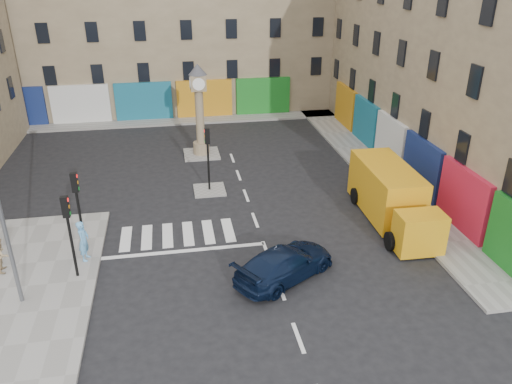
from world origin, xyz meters
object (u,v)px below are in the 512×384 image
object	(u,v)px
clock_pillar	(199,105)
pedestrian_blue	(84,241)
traffic_light_left_far	(77,199)
traffic_light_left_near	(68,224)
traffic_light_island	(208,149)
pedestrian_tan	(1,254)
navy_sedan	(285,263)
yellow_van	(391,196)

from	to	relation	value
clock_pillar	pedestrian_blue	size ratio (longest dim) A/B	3.23
traffic_light_left_far	traffic_light_left_near	bearing A→B (deg)	-90.00
traffic_light_island	pedestrian_blue	distance (m)	9.07
traffic_light_left_far	pedestrian_tan	distance (m)	3.85
traffic_light_island	pedestrian_tan	bearing A→B (deg)	-144.10
navy_sedan	clock_pillar	bearing A→B (deg)	-23.85
traffic_light_left_near	clock_pillar	size ratio (longest dim) A/B	0.61
clock_pillar	yellow_van	world-z (taller)	clock_pillar
clock_pillar	pedestrian_tan	world-z (taller)	clock_pillar
yellow_van	pedestrian_tan	size ratio (longest dim) A/B	4.73
pedestrian_blue	pedestrian_tan	xyz separation A→B (m)	(-3.36, -0.29, -0.16)
traffic_light_island	clock_pillar	distance (m)	6.07
traffic_light_left_far	clock_pillar	world-z (taller)	clock_pillar
traffic_light_left_near	traffic_light_left_far	distance (m)	2.40
traffic_light_left_near	clock_pillar	distance (m)	15.19
traffic_light_left_near	pedestrian_blue	size ratio (longest dim) A/B	1.96
navy_sedan	yellow_van	distance (m)	7.73
pedestrian_tan	pedestrian_blue	bearing A→B (deg)	-92.94
yellow_van	pedestrian_tan	distance (m)	18.39
navy_sedan	yellow_van	bearing A→B (deg)	-90.26
traffic_light_left_near	pedestrian_tan	world-z (taller)	traffic_light_left_near
pedestrian_blue	pedestrian_tan	distance (m)	3.37
clock_pillar	pedestrian_tan	bearing A→B (deg)	-126.35
traffic_light_island	pedestrian_tan	size ratio (longest dim) A/B	2.36
yellow_van	traffic_light_left_near	bearing A→B (deg)	-168.61
navy_sedan	yellow_van	world-z (taller)	yellow_van
navy_sedan	pedestrian_blue	world-z (taller)	pedestrian_blue
traffic_light_island	clock_pillar	world-z (taller)	clock_pillar
clock_pillar	navy_sedan	size ratio (longest dim) A/B	1.27
navy_sedan	pedestrian_tan	xyz separation A→B (m)	(-11.80, 2.40, 0.24)
pedestrian_blue	yellow_van	bearing A→B (deg)	-73.78
traffic_light_left_near	pedestrian_blue	world-z (taller)	traffic_light_left_near
pedestrian_blue	clock_pillar	bearing A→B (deg)	-15.15
traffic_light_island	pedestrian_blue	size ratio (longest dim) A/B	1.96
traffic_light_island	pedestrian_blue	world-z (taller)	traffic_light_island
traffic_light_left_near	pedestrian_blue	xyz separation A→B (m)	(0.21, 1.25, -1.53)
pedestrian_blue	navy_sedan	bearing A→B (deg)	-96.94
clock_pillar	navy_sedan	xyz separation A→B (m)	(2.36, -15.24, -2.85)
traffic_light_left_near	traffic_light_island	xyz separation A→B (m)	(6.30, 7.80, -0.03)
traffic_light_left_near	clock_pillar	bearing A→B (deg)	65.45
navy_sedan	yellow_van	xyz separation A→B (m)	(6.50, 4.13, 0.64)
clock_pillar	pedestrian_blue	xyz separation A→B (m)	(-6.09, -12.54, -2.45)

